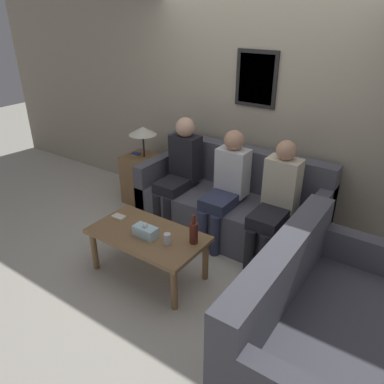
{
  "coord_description": "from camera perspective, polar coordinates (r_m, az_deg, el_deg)",
  "views": [
    {
      "loc": [
        1.79,
        -2.87,
        2.4
      ],
      "look_at": [
        -0.13,
        -0.09,
        0.72
      ],
      "focal_mm": 35.0,
      "sensor_mm": 36.0,
      "label": 1
    }
  ],
  "objects": [
    {
      "name": "ground_plane",
      "position": [
        4.15,
        2.21,
        -8.96
      ],
      "size": [
        16.0,
        16.0,
        0.0
      ],
      "primitive_type": "plane",
      "color": "beige"
    },
    {
      "name": "wall_back",
      "position": [
        4.39,
        9.61,
        11.57
      ],
      "size": [
        9.0,
        0.08,
        2.6
      ],
      "color": "#9E937F",
      "rests_on": "ground_plane"
    },
    {
      "name": "couch_main",
      "position": [
        4.36,
        6.0,
        -2.06
      ],
      "size": [
        2.11,
        0.88,
        0.96
      ],
      "color": "#4C4C56",
      "rests_on": "ground_plane"
    },
    {
      "name": "couch_side",
      "position": [
        2.98,
        17.92,
        -19.26
      ],
      "size": [
        0.88,
        1.7,
        0.96
      ],
      "rotation": [
        0.0,
        0.0,
        1.57
      ],
      "color": "#4C4C56",
      "rests_on": "ground_plane"
    },
    {
      "name": "coffee_table",
      "position": [
        3.63,
        -6.75,
        -7.09
      ],
      "size": [
        1.12,
        0.62,
        0.47
      ],
      "color": "olive",
      "rests_on": "ground_plane"
    },
    {
      "name": "side_table_with_lamp",
      "position": [
        5.03,
        -7.54,
        2.66
      ],
      "size": [
        0.44,
        0.43,
        1.06
      ],
      "color": "olive",
      "rests_on": "ground_plane"
    },
    {
      "name": "wine_bottle",
      "position": [
        3.38,
        0.26,
        -6.17
      ],
      "size": [
        0.08,
        0.08,
        0.29
      ],
      "color": "#562319",
      "rests_on": "coffee_table"
    },
    {
      "name": "drinking_glass",
      "position": [
        3.41,
        -3.8,
        -7.13
      ],
      "size": [
        0.07,
        0.07,
        0.1
      ],
      "color": "silver",
      "rests_on": "coffee_table"
    },
    {
      "name": "book_stack",
      "position": [
        3.88,
        -11.11,
        -3.75
      ],
      "size": [
        0.14,
        0.09,
        0.02
      ],
      "color": "beige",
      "rests_on": "coffee_table"
    },
    {
      "name": "tissue_box",
      "position": [
        3.53,
        -7.11,
        -5.94
      ],
      "size": [
        0.23,
        0.12,
        0.15
      ],
      "color": "silver",
      "rests_on": "coffee_table"
    },
    {
      "name": "person_left",
      "position": [
        4.4,
        -1.87,
        3.68
      ],
      "size": [
        0.34,
        0.63,
        1.28
      ],
      "color": "black",
      "rests_on": "ground_plane"
    },
    {
      "name": "person_middle",
      "position": [
        4.06,
        5.3,
        1.28
      ],
      "size": [
        0.34,
        0.63,
        1.25
      ],
      "color": "#2D334C",
      "rests_on": "ground_plane"
    },
    {
      "name": "person_right",
      "position": [
        3.82,
        12.66,
        -1.06
      ],
      "size": [
        0.34,
        0.65,
        1.25
      ],
      "color": "black",
      "rests_on": "ground_plane"
    },
    {
      "name": "teddy_bear",
      "position": [
        3.26,
        8.23,
        -18.05
      ],
      "size": [
        0.2,
        0.2,
        0.31
      ],
      "color": "tan",
      "rests_on": "ground_plane"
    }
  ]
}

